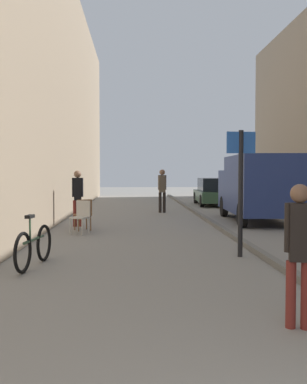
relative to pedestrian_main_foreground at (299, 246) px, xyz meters
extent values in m
plane|color=gray|center=(-0.77, 8.48, -0.93)|extent=(80.00, 80.00, 0.00)
cube|color=#615F5B|center=(0.81, 8.48, -0.87)|extent=(0.16, 40.00, 0.12)
cylinder|color=maroon|center=(-0.08, 0.02, -0.55)|extent=(0.11, 0.11, 0.76)
cylinder|color=maroon|center=(0.08, -0.02, -0.55)|extent=(0.11, 0.11, 0.76)
cube|color=black|center=(0.00, 0.00, 0.15)|extent=(0.25, 0.23, 0.64)
cylinder|color=black|center=(-0.11, 0.03, 0.20)|extent=(0.09, 0.09, 0.55)
sphere|color=brown|center=(0.00, 0.00, 0.58)|extent=(0.21, 0.21, 0.21)
cylinder|color=maroon|center=(-3.71, 9.45, -0.50)|extent=(0.13, 0.13, 0.85)
cylinder|color=maroon|center=(-3.54, 9.48, -0.50)|extent=(0.13, 0.13, 0.85)
cube|color=black|center=(-3.63, 9.46, 0.28)|extent=(0.26, 0.23, 0.72)
cylinder|color=black|center=(-3.75, 9.45, 0.34)|extent=(0.10, 0.10, 0.61)
cylinder|color=black|center=(-3.50, 9.48, 0.34)|extent=(0.10, 0.10, 0.61)
sphere|color=brown|center=(-3.63, 9.46, 0.76)|extent=(0.23, 0.23, 0.23)
cylinder|color=black|center=(-0.68, 14.26, -0.49)|extent=(0.13, 0.13, 0.88)
cylinder|color=black|center=(-0.49, 14.31, -0.49)|extent=(0.13, 0.13, 0.88)
cube|color=brown|center=(-0.58, 14.28, 0.33)|extent=(0.28, 0.26, 0.75)
cylinder|color=brown|center=(-0.72, 14.25, 0.39)|extent=(0.11, 0.11, 0.64)
cylinder|color=brown|center=(-0.45, 14.32, 0.39)|extent=(0.11, 0.11, 0.64)
sphere|color=brown|center=(-0.58, 14.28, 0.83)|extent=(0.24, 0.24, 0.24)
cube|color=navy|center=(2.54, 10.11, 0.40)|extent=(2.09, 3.72, 1.98)
cube|color=navy|center=(2.64, 12.64, 0.16)|extent=(2.00, 1.50, 1.49)
cube|color=black|center=(2.66, 13.14, 0.48)|extent=(1.63, 0.11, 0.65)
cylinder|color=black|center=(1.77, 12.53, -0.53)|extent=(0.25, 0.81, 0.80)
cylinder|color=black|center=(3.50, 12.46, -0.53)|extent=(0.25, 0.81, 0.80)
cylinder|color=black|center=(1.62, 9.02, -0.53)|extent=(0.25, 0.81, 0.80)
cylinder|color=black|center=(3.36, 8.95, -0.53)|extent=(0.25, 0.81, 0.80)
cube|color=#335138|center=(2.49, 18.57, -0.43)|extent=(1.93, 4.26, 0.55)
cube|color=black|center=(2.49, 18.57, 0.18)|extent=(1.59, 2.57, 0.68)
cylinder|color=black|center=(1.71, 20.03, -0.61)|extent=(0.22, 0.65, 0.64)
cylinder|color=black|center=(3.35, 19.98, -0.61)|extent=(0.22, 0.65, 0.64)
cylinder|color=black|center=(1.62, 17.17, -0.61)|extent=(0.22, 0.65, 0.64)
cylinder|color=black|center=(3.26, 17.12, -0.61)|extent=(0.22, 0.65, 0.64)
cylinder|color=black|center=(0.37, 4.17, 0.37)|extent=(0.10, 0.10, 2.60)
cube|color=#2659B2|center=(0.37, 4.17, 1.42)|extent=(0.60, 0.07, 0.44)
torus|color=black|center=(-3.58, 3.89, -0.57)|extent=(0.16, 0.72, 0.72)
torus|color=black|center=(-3.73, 2.85, -0.57)|extent=(0.16, 0.72, 0.72)
cylinder|color=#335138|center=(-3.66, 3.37, -0.42)|extent=(0.19, 0.94, 0.05)
cylinder|color=#335138|center=(-3.68, 3.18, -0.20)|extent=(0.04, 0.04, 0.40)
cube|color=black|center=(-3.68, 3.18, 0.02)|extent=(0.13, 0.25, 0.06)
cylinder|color=#B7B2A8|center=(-3.25, 7.42, -0.70)|extent=(0.04, 0.04, 0.45)
cylinder|color=#B7B2A8|center=(-3.59, 7.58, -0.70)|extent=(0.04, 0.04, 0.45)
cylinder|color=#B7B2A8|center=(-3.10, 7.76, -0.70)|extent=(0.04, 0.04, 0.45)
cylinder|color=#B7B2A8|center=(-3.44, 7.92, -0.70)|extent=(0.04, 0.04, 0.45)
cube|color=#B7B2A8|center=(-3.35, 7.67, -0.46)|extent=(0.58, 0.58, 0.04)
cube|color=#B7B2A8|center=(-3.26, 7.85, -0.21)|extent=(0.42, 0.22, 0.45)
cylinder|color=brown|center=(-3.61, 8.60, -0.70)|extent=(0.04, 0.04, 0.45)
cylinder|color=brown|center=(-3.27, 8.76, -0.70)|extent=(0.04, 0.04, 0.45)
cylinder|color=brown|center=(-3.45, 8.26, -0.70)|extent=(0.04, 0.04, 0.45)
cylinder|color=brown|center=(-3.11, 8.42, -0.70)|extent=(0.04, 0.04, 0.45)
cube|color=brown|center=(-3.36, 8.51, -0.46)|extent=(0.59, 0.59, 0.04)
cube|color=brown|center=(-3.28, 8.33, -0.21)|extent=(0.41, 0.23, 0.45)
camera|label=1|loc=(-1.82, -4.74, 0.80)|focal=41.11mm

